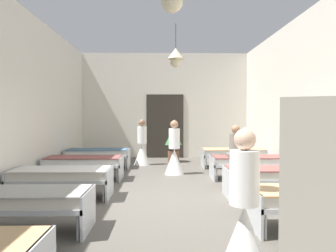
% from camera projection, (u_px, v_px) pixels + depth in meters
% --- Properties ---
extents(ground_plane, '(6.85, 13.12, 0.10)m').
position_uv_depth(ground_plane, '(168.00, 200.00, 6.56)').
color(ground_plane, '#59544C').
extents(room_shell, '(6.65, 12.72, 3.97)m').
position_uv_depth(room_shell, '(167.00, 99.00, 7.86)').
color(room_shell, silver).
rests_on(room_shell, ground).
extents(bed_left_row_1, '(1.90, 0.84, 0.57)m').
position_uv_depth(bed_left_row_1, '(20.00, 200.00, 4.61)').
color(bed_left_row_1, '#B7BCC1').
rests_on(bed_left_row_1, ground).
extents(bed_right_row_1, '(1.90, 0.84, 0.57)m').
position_uv_depth(bed_right_row_1, '(320.00, 199.00, 4.69)').
color(bed_right_row_1, '#B7BCC1').
rests_on(bed_right_row_1, ground).
extents(bed_left_row_2, '(1.90, 0.84, 0.57)m').
position_uv_depth(bed_left_row_2, '(61.00, 176.00, 6.51)').
color(bed_left_row_2, '#B7BCC1').
rests_on(bed_left_row_2, ground).
extents(bed_right_row_2, '(1.90, 0.84, 0.57)m').
position_uv_depth(bed_right_row_2, '(274.00, 175.00, 6.59)').
color(bed_right_row_2, '#B7BCC1').
rests_on(bed_right_row_2, ground).
extents(bed_left_row_3, '(1.90, 0.84, 0.57)m').
position_uv_depth(bed_left_row_3, '(84.00, 162.00, 8.40)').
color(bed_left_row_3, '#B7BCC1').
rests_on(bed_left_row_3, ground).
extents(bed_right_row_3, '(1.90, 0.84, 0.57)m').
position_uv_depth(bed_right_row_3, '(249.00, 162.00, 8.49)').
color(bed_right_row_3, '#B7BCC1').
rests_on(bed_right_row_3, ground).
extents(bed_left_row_4, '(1.90, 0.84, 0.57)m').
position_uv_depth(bed_left_row_4, '(98.00, 153.00, 10.30)').
color(bed_left_row_4, '#B7BCC1').
rests_on(bed_left_row_4, ground).
extents(bed_right_row_4, '(1.90, 0.84, 0.57)m').
position_uv_depth(bed_right_row_4, '(233.00, 153.00, 10.39)').
color(bed_right_row_4, '#B7BCC1').
rests_on(bed_right_row_4, ground).
extents(nurse_near_aisle, '(0.52, 0.52, 1.49)m').
position_uv_depth(nurse_near_aisle, '(174.00, 155.00, 9.15)').
color(nurse_near_aisle, white).
rests_on(nurse_near_aisle, ground).
extents(nurse_mid_aisle, '(0.52, 0.52, 1.49)m').
position_uv_depth(nurse_mid_aisle, '(244.00, 222.00, 3.39)').
color(nurse_mid_aisle, white).
rests_on(nurse_mid_aisle, ground).
extents(nurse_far_aisle, '(0.52, 0.52, 1.49)m').
position_uv_depth(nurse_far_aisle, '(142.00, 149.00, 10.90)').
color(nurse_far_aisle, white).
rests_on(nurse_far_aisle, ground).
extents(patient_seated_primary, '(0.44, 0.44, 0.80)m').
position_uv_depth(patient_seated_primary, '(236.00, 145.00, 8.42)').
color(patient_seated_primary, slate).
rests_on(patient_seated_primary, bed_right_row_3).
extents(potted_plant, '(0.59, 0.59, 1.15)m').
position_uv_depth(potted_plant, '(173.00, 141.00, 11.61)').
color(potted_plant, brown).
rests_on(potted_plant, ground).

